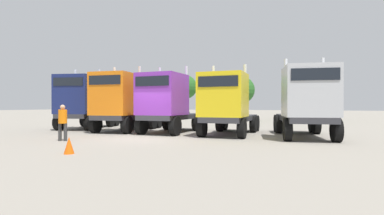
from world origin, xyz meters
name	(u,v)px	position (x,y,z in m)	size (l,w,h in m)	color
ground	(139,139)	(0.00, 0.00, 0.00)	(200.00, 200.00, 0.00)	gray
semi_truck_navy	(82,101)	(-7.31, 3.55, 2.01)	(4.04, 6.40, 4.43)	#333338
semi_truck_orange	(121,101)	(-3.43, 2.96, 1.98)	(3.37, 6.50, 4.36)	#333338
semi_truck_purple	(167,102)	(-0.13, 3.19, 1.93)	(2.76, 5.96, 4.21)	#333338
semi_truck_yellow	(227,104)	(3.68, 3.28, 1.80)	(2.86, 6.21, 4.08)	#333338
semi_truck_silver	(307,102)	(7.91, 3.50, 1.93)	(3.92, 6.83, 4.26)	#333338
visitor_in_hivis	(63,120)	(-2.88, -2.27, 1.02)	(0.51, 0.51, 1.76)	#343434
traffic_cone_mid	(69,145)	(0.40, -5.01, 0.31)	(0.36, 0.36, 0.61)	#F2590C
oak_far_left	(185,87)	(-7.35, 21.30, 4.04)	(3.06, 3.06, 5.60)	#4C3823
oak_far_centre	(241,90)	(0.34, 19.65, 3.44)	(3.07, 3.07, 5.00)	#4C3823
oak_far_right	(306,89)	(6.91, 23.62, 3.57)	(3.69, 3.69, 5.43)	#4C3823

